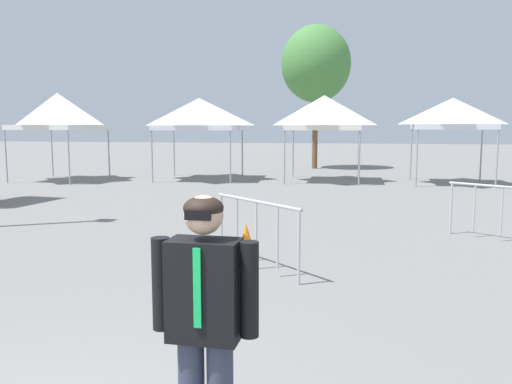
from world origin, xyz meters
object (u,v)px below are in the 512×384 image
(canopy_tent_behind_right, at_px, (199,114))
(person_foreground, at_px, (205,320))
(canopy_tent_behind_left, at_px, (58,112))
(traffic_cone_lot_center, at_px, (246,239))
(canopy_tent_right_of_center, at_px, (453,114))
(tree_behind_tents_right, at_px, (316,64))
(crowd_barrier_by_lift, at_px, (256,221))
(canopy_tent_behind_center, at_px, (324,113))
(crowd_barrier_mid_lot, at_px, (502,202))

(canopy_tent_behind_right, xyz_separation_m, person_foreground, (5.79, -18.06, -1.67))
(canopy_tent_behind_left, relative_size, canopy_tent_behind_right, 1.01)
(traffic_cone_lot_center, bearing_deg, canopy_tent_right_of_center, 67.57)
(canopy_tent_behind_right, relative_size, tree_behind_tents_right, 0.47)
(canopy_tent_behind_right, distance_m, traffic_cone_lot_center, 13.49)
(canopy_tent_behind_left, distance_m, canopy_tent_behind_right, 5.70)
(canopy_tent_behind_right, bearing_deg, tree_behind_tents_right, 58.68)
(canopy_tent_right_of_center, xyz_separation_m, crowd_barrier_by_lift, (-4.87, -13.47, -1.93))
(canopy_tent_behind_left, height_order, canopy_tent_behind_center, canopy_tent_behind_left)
(canopy_tent_behind_left, relative_size, crowd_barrier_mid_lot, 2.01)
(canopy_tent_behind_center, distance_m, crowd_barrier_by_lift, 13.66)
(canopy_tent_behind_right, bearing_deg, person_foreground, -72.23)
(canopy_tent_behind_center, xyz_separation_m, traffic_cone_lot_center, (-0.36, -12.68, -2.47))
(canopy_tent_right_of_center, relative_size, traffic_cone_lot_center, 6.05)
(canopy_tent_right_of_center, relative_size, person_foreground, 1.84)
(canopy_tent_right_of_center, distance_m, traffic_cone_lot_center, 13.88)
(canopy_tent_behind_left, distance_m, traffic_cone_lot_center, 15.09)
(canopy_tent_right_of_center, bearing_deg, canopy_tent_behind_right, -178.61)
(canopy_tent_behind_right, height_order, canopy_tent_behind_center, canopy_tent_behind_center)
(canopy_tent_behind_left, height_order, canopy_tent_right_of_center, canopy_tent_behind_left)
(canopy_tent_behind_center, relative_size, person_foreground, 1.93)
(canopy_tent_behind_right, height_order, traffic_cone_lot_center, canopy_tent_behind_right)
(person_foreground, distance_m, tree_behind_tents_right, 25.34)
(tree_behind_tents_right, distance_m, crowd_barrier_mid_lot, 18.55)
(canopy_tent_behind_right, height_order, person_foreground, canopy_tent_behind_right)
(canopy_tent_behind_right, height_order, crowd_barrier_mid_lot, canopy_tent_behind_right)
(tree_behind_tents_right, bearing_deg, canopy_tent_behind_left, -138.80)
(canopy_tent_behind_center, bearing_deg, canopy_tent_behind_right, -176.77)
(tree_behind_tents_right, xyz_separation_m, traffic_cone_lot_center, (0.60, -19.23, -5.15))
(canopy_tent_behind_left, bearing_deg, canopy_tent_right_of_center, 6.78)
(canopy_tent_right_of_center, height_order, person_foreground, canopy_tent_right_of_center)
(tree_behind_tents_right, bearing_deg, crowd_barrier_mid_lot, -73.42)
(canopy_tent_behind_right, bearing_deg, canopy_tent_behind_center, 3.23)
(traffic_cone_lot_center, bearing_deg, canopy_tent_behind_left, 133.48)
(canopy_tent_behind_right, bearing_deg, canopy_tent_behind_left, -163.76)
(canopy_tent_behind_right, relative_size, canopy_tent_behind_center, 1.02)
(canopy_tent_behind_left, relative_size, traffic_cone_lot_center, 6.54)
(canopy_tent_behind_center, height_order, person_foreground, canopy_tent_behind_center)
(canopy_tent_behind_left, distance_m, canopy_tent_right_of_center, 15.56)
(tree_behind_tents_right, height_order, crowd_barrier_by_lift, tree_behind_tents_right)
(canopy_tent_behind_center, bearing_deg, person_foreground, -87.92)
(canopy_tent_behind_left, height_order, crowd_barrier_by_lift, canopy_tent_behind_left)
(crowd_barrier_by_lift, height_order, traffic_cone_lot_center, crowd_barrier_by_lift)
(tree_behind_tents_right, relative_size, crowd_barrier_mid_lot, 4.22)
(person_foreground, relative_size, traffic_cone_lot_center, 3.28)
(canopy_tent_behind_right, distance_m, crowd_barrier_by_lift, 14.31)
(canopy_tent_behind_center, relative_size, crowd_barrier_by_lift, 2.17)
(canopy_tent_behind_right, bearing_deg, traffic_cone_lot_center, -68.97)
(canopy_tent_behind_right, bearing_deg, crowd_barrier_mid_lot, -48.13)
(crowd_barrier_by_lift, bearing_deg, tree_behind_tents_right, 92.69)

